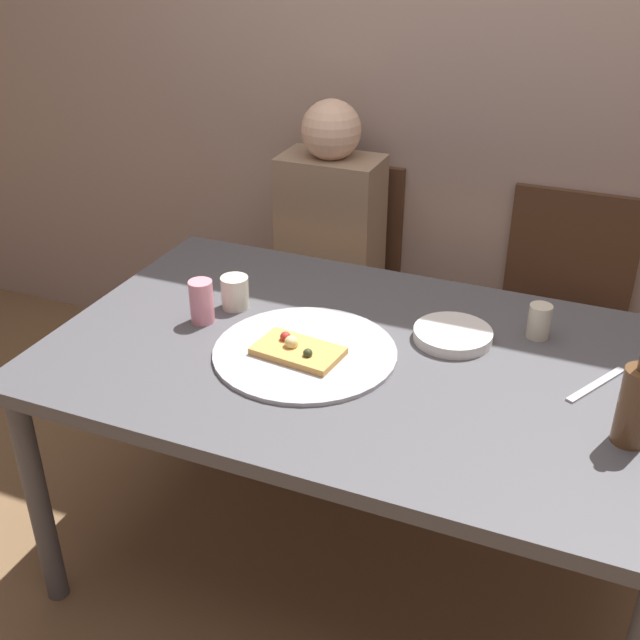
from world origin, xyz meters
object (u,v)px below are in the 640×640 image
at_px(pizza_tray, 305,352).
at_px(table_knife, 596,385).
at_px(wine_bottle, 636,404).
at_px(guest_in_sweater, 321,253).
at_px(pizza_slice_last, 297,350).
at_px(dining_table, 360,376).
at_px(chair_left, 336,268).
at_px(chair_right, 561,308).
at_px(plate_stack, 453,335).
at_px(tumbler_far, 235,292).
at_px(tumbler_near, 539,321).
at_px(soda_can, 202,302).

distance_m(pizza_tray, table_knife, 0.72).
bearing_deg(wine_bottle, guest_in_sweater, 141.20).
relative_size(pizza_slice_last, table_knife, 1.06).
distance_m(dining_table, pizza_slice_last, 0.19).
relative_size(chair_left, guest_in_sweater, 0.77).
distance_m(pizza_slice_last, chair_right, 1.16).
bearing_deg(pizza_slice_last, wine_bottle, -2.57).
distance_m(table_knife, guest_in_sweater, 1.21).
height_order(pizza_slice_last, wine_bottle, wine_bottle).
bearing_deg(chair_left, pizza_slice_last, 106.13).
xyz_separation_m(plate_stack, chair_left, (-0.63, 0.75, -0.24)).
xyz_separation_m(pizza_slice_last, chair_right, (0.56, 0.99, -0.25)).
bearing_deg(dining_table, table_knife, 7.78).
xyz_separation_m(pizza_tray, tumbler_far, (-0.29, 0.16, 0.04)).
bearing_deg(chair_right, plate_stack, 74.13).
height_order(pizza_slice_last, tumbler_near, tumbler_near).
height_order(wine_bottle, tumbler_near, wine_bottle).
relative_size(pizza_tray, chair_right, 0.53).
relative_size(dining_table, tumbler_far, 17.27).
bearing_deg(dining_table, guest_in_sweater, 119.60).
xyz_separation_m(wine_bottle, plate_stack, (-0.46, 0.28, -0.08)).
height_order(soda_can, chair_right, chair_right).
bearing_deg(table_knife, chair_right, -140.86).
height_order(chair_left, chair_right, same).
bearing_deg(pizza_tray, plate_stack, 33.41).
relative_size(tumbler_far, table_knife, 0.43).
distance_m(soda_can, plate_stack, 0.69).
distance_m(soda_can, guest_in_sweater, 0.78).
bearing_deg(tumbler_far, soda_can, -111.96).
bearing_deg(tumbler_far, plate_stack, 5.29).
bearing_deg(chair_left, soda_can, 87.81).
xyz_separation_m(pizza_slice_last, tumbler_far, (-0.28, 0.18, 0.02)).
bearing_deg(dining_table, chair_left, 115.32).
height_order(pizza_slice_last, chair_left, chair_left).
xyz_separation_m(wine_bottle, tumbler_far, (-1.08, 0.22, -0.05)).
relative_size(tumbler_near, tumbler_far, 1.00).
bearing_deg(wine_bottle, tumbler_far, 168.43).
distance_m(tumbler_near, chair_left, 1.09).
bearing_deg(wine_bottle, plate_stack, 148.79).
relative_size(dining_table, plate_stack, 7.75).
bearing_deg(wine_bottle, table_knife, 113.00).
relative_size(tumbler_near, chair_left, 0.10).
relative_size(plate_stack, chair_right, 0.23).
distance_m(dining_table, tumbler_near, 0.50).
height_order(tumbler_far, table_knife, tumbler_far).
bearing_deg(soda_can, table_knife, 4.77).
bearing_deg(pizza_slice_last, plate_stack, 35.26).
xyz_separation_m(dining_table, chair_left, (-0.43, 0.91, -0.16)).
xyz_separation_m(soda_can, chair_left, (0.03, 0.91, -0.29)).
bearing_deg(pizza_tray, table_knife, 11.14).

